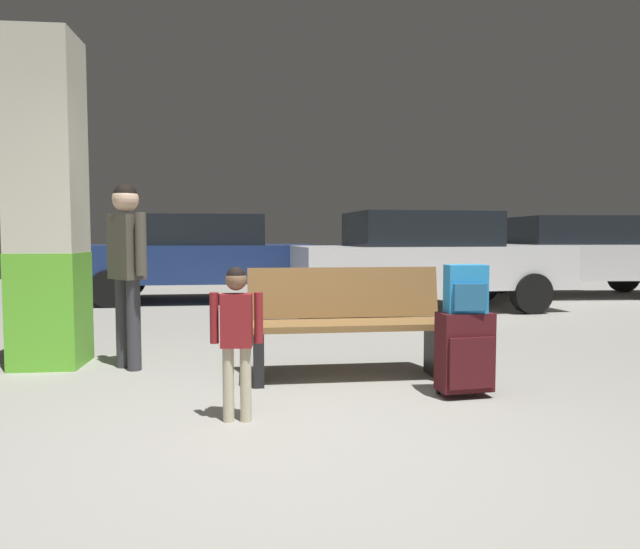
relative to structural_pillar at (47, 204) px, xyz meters
name	(u,v)px	position (x,y,z in m)	size (l,w,h in m)	color
ground_plane	(278,333)	(2.06, 1.83, -1.48)	(18.00, 18.00, 0.10)	gray
structural_pillar	(47,204)	(0.00, 0.00, 0.00)	(0.57, 0.57, 2.88)	#66C633
bench	(347,323)	(2.55, -0.70, -0.99)	(1.61, 0.56, 0.89)	brown
suitcase	(465,352)	(3.29, -1.36, -1.11)	(0.40, 0.27, 0.60)	#471419
backpack_bright	(466,289)	(3.29, -1.36, -0.66)	(0.28, 0.19, 0.34)	#268CD8
child	(236,327)	(1.70, -1.75, -0.84)	(0.33, 0.20, 0.96)	beige
adult	(127,255)	(0.71, -0.21, -0.45)	(0.40, 0.42, 1.59)	#38383D
parked_car_near	(426,258)	(4.42, 3.50, -0.62)	(4.25, 2.10, 1.51)	silver
parked_car_far	(198,255)	(0.75, 5.09, -0.62)	(4.14, 1.89, 1.51)	navy
parked_car_side	(581,254)	(7.92, 5.15, -0.62)	(4.17, 1.94, 1.51)	silver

